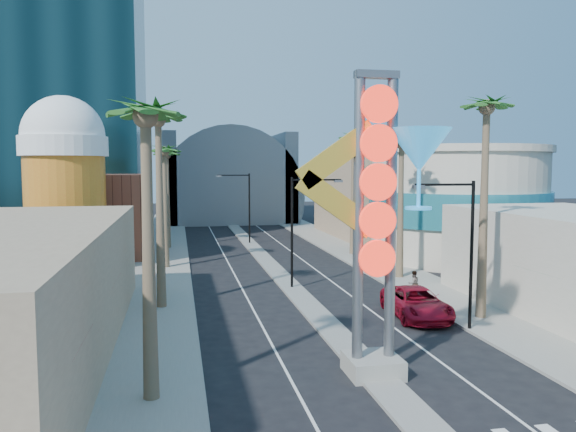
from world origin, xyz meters
The scene contains 23 objects.
ground centered at (0.00, 0.00, 0.00)m, with size 240.00×240.00×0.00m, color black.
sidewalk_west centered at (-9.50, 35.00, 0.07)m, with size 5.00×100.00×0.15m, color gray.
sidewalk_east centered at (9.50, 35.00, 0.07)m, with size 5.00×100.00×0.15m, color gray.
median centered at (0.00, 38.00, 0.07)m, with size 1.60×84.00×0.15m, color gray.
hotel_tower centered at (-22.00, 52.00, 25.00)m, with size 20.00×20.00×50.00m, color black.
brick_filler_west centered at (-16.00, 38.00, 4.00)m, with size 10.00×10.00×8.00m, color brown.
filler_east centered at (16.00, 48.00, 5.00)m, with size 10.00×20.00×10.00m, color #9B8064.
beer_mug centered at (-17.00, 30.00, 7.84)m, with size 7.00×7.00×14.50m.
turquoise_building centered at (18.00, 30.00, 5.25)m, with size 16.60×16.60×10.60m.
canopy centered at (0.00, 72.00, 4.31)m, with size 22.00×16.00×22.00m.
neon_sign centered at (0.82, 2.96, 7.31)m, with size 6.53×2.60×12.55m.
streetlight_0 centered at (0.55, 20.00, 4.88)m, with size 3.79×0.25×8.00m.
streetlight_1 centered at (-0.55, 44.00, 4.88)m, with size 3.79×0.25×8.00m.
streetlight_2 centered at (6.72, 8.00, 4.83)m, with size 3.45×0.25×8.00m.
palm_0 centered at (-9.00, 2.00, 9.93)m, with size 2.40×2.40×11.70m.
palm_1 centered at (-9.00, 16.00, 10.82)m, with size 2.40×2.40×12.70m.
palm_2 centered at (-9.00, 30.00, 9.48)m, with size 2.40×2.40×11.20m.
palm_3 centered at (-9.00, 42.00, 9.48)m, with size 2.40×2.40×11.20m.
palm_5 centered at (9.00, 10.00, 11.27)m, with size 2.40×2.40×13.20m.
palm_6 centered at (9.00, 22.00, 9.93)m, with size 2.40×2.40×11.70m.
palm_7 centered at (9.00, 34.00, 10.82)m, with size 2.40×2.40×12.70m.
red_pickup centered at (5.56, 11.12, 0.85)m, with size 2.83×6.13×1.70m, color #AC0D24.
pedestrian_b centered at (7.38, 15.65, 0.99)m, with size 0.82×0.64×1.68m, color gray.
Camera 1 is at (-7.92, -18.78, 8.70)m, focal length 35.00 mm.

